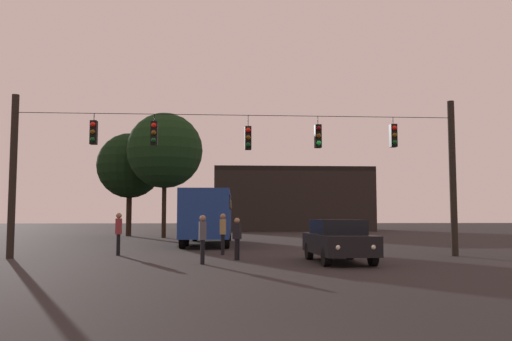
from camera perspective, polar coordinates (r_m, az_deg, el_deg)
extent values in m
plane|color=black|center=(29.82, -2.41, -7.93)|extent=(168.00, 168.00, 0.00)
cylinder|color=black|center=(23.28, -24.20, -0.49)|extent=(0.28, 0.28, 6.45)
cylinder|color=black|center=(23.90, 19.98, -0.72)|extent=(0.28, 0.28, 6.45)
cylinder|color=black|center=(22.18, -1.78, 5.83)|extent=(17.75, 0.02, 0.02)
cylinder|color=black|center=(22.69, -16.65, 5.39)|extent=(0.03, 0.03, 0.29)
cube|color=black|center=(22.59, -16.69, 3.84)|extent=(0.26, 0.32, 0.95)
sphere|color=red|center=(22.46, -16.77, 4.67)|extent=(0.20, 0.20, 0.20)
sphere|color=#5B3D0C|center=(22.42, -16.79, 3.91)|extent=(0.20, 0.20, 0.20)
sphere|color=#0C4219|center=(22.37, -16.81, 3.15)|extent=(0.20, 0.20, 0.20)
cylinder|color=black|center=(22.29, -10.63, 5.45)|extent=(0.03, 0.03, 0.29)
cube|color=black|center=(22.18, -10.65, 3.86)|extent=(0.26, 0.32, 0.95)
sphere|color=red|center=(22.05, -10.69, 4.70)|extent=(0.20, 0.20, 0.20)
sphere|color=#5B3D0C|center=(22.01, -10.71, 3.93)|extent=(0.20, 0.20, 0.20)
sphere|color=#0C4219|center=(21.97, -10.72, 3.16)|extent=(0.20, 0.20, 0.20)
cylinder|color=black|center=(22.15, -0.84, 5.22)|extent=(0.03, 0.03, 0.45)
cube|color=black|center=(22.04, -0.84, 3.43)|extent=(0.26, 0.32, 0.95)
sphere|color=red|center=(21.91, -0.82, 4.27)|extent=(0.20, 0.20, 0.20)
sphere|color=#5B3D0C|center=(21.87, -0.82, 3.49)|extent=(0.20, 0.20, 0.20)
sphere|color=#0C4219|center=(21.82, -0.82, 2.72)|extent=(0.20, 0.20, 0.20)
cylinder|color=black|center=(22.50, 6.51, 5.23)|extent=(0.03, 0.03, 0.35)
cube|color=black|center=(22.40, 6.53, 3.59)|extent=(0.26, 0.32, 0.95)
sphere|color=#510A0A|center=(22.27, 6.61, 4.42)|extent=(0.20, 0.20, 0.20)
sphere|color=#5B3D0C|center=(22.22, 6.61, 3.66)|extent=(0.20, 0.20, 0.20)
sphere|color=#1EE04C|center=(22.18, 6.62, 2.89)|extent=(0.20, 0.20, 0.20)
cylinder|color=black|center=(23.28, 14.20, 5.08)|extent=(0.03, 0.03, 0.29)
cube|color=black|center=(23.19, 14.23, 3.57)|extent=(0.26, 0.32, 0.95)
sphere|color=red|center=(23.06, 14.35, 4.37)|extent=(0.20, 0.20, 0.20)
sphere|color=#5B3D0C|center=(23.02, 14.37, 3.63)|extent=(0.20, 0.20, 0.20)
sphere|color=#0C4219|center=(22.98, 14.38, 2.89)|extent=(0.20, 0.20, 0.20)
cube|color=navy|center=(31.74, -4.97, -4.56)|extent=(2.87, 11.08, 2.50)
cube|color=black|center=(31.74, -4.96, -3.46)|extent=(2.89, 10.42, 0.70)
cylinder|color=black|center=(35.78, -6.45, -6.57)|extent=(0.31, 1.01, 1.00)
cylinder|color=black|center=(35.68, -2.87, -6.60)|extent=(0.31, 1.01, 1.00)
cylinder|color=black|center=(29.64, -7.37, -6.95)|extent=(0.31, 1.01, 1.00)
cylinder|color=black|center=(29.52, -3.04, -6.99)|extent=(0.31, 1.01, 1.00)
cylinder|color=black|center=(27.67, -7.75, -7.11)|extent=(0.31, 1.01, 1.00)
cylinder|color=black|center=(27.54, -3.11, -7.15)|extent=(0.31, 1.01, 1.00)
cube|color=beige|center=(35.04, -4.69, -3.58)|extent=(2.59, 0.89, 0.56)
cube|color=beige|center=(29.00, -5.24, -3.34)|extent=(2.59, 0.89, 0.56)
cube|color=black|center=(19.64, 8.68, -7.62)|extent=(1.93, 4.35, 0.68)
cube|color=black|center=(19.77, 8.55, -5.87)|extent=(1.66, 2.37, 0.52)
cylinder|color=black|center=(18.52, 12.20, -8.80)|extent=(0.24, 0.65, 0.64)
cylinder|color=black|center=(18.10, 7.38, -8.97)|extent=(0.24, 0.65, 0.64)
cylinder|color=black|center=(21.23, 9.82, -8.30)|extent=(0.24, 0.65, 0.64)
cylinder|color=black|center=(20.87, 5.59, -8.42)|extent=(0.24, 0.65, 0.64)
sphere|color=white|center=(17.79, 12.20, -7.88)|extent=(0.18, 0.18, 0.18)
sphere|color=white|center=(17.47, 8.57, -7.99)|extent=(0.18, 0.18, 0.18)
cylinder|color=black|center=(23.63, -14.25, -7.57)|extent=(0.14, 0.14, 0.88)
cylinder|color=black|center=(23.47, -14.29, -7.59)|extent=(0.14, 0.14, 0.88)
cube|color=maroon|center=(23.52, -14.24, -5.71)|extent=(0.27, 0.38, 0.66)
sphere|color=#8C6B51|center=(23.52, -14.21, -4.62)|extent=(0.24, 0.24, 0.24)
cylinder|color=black|center=(18.78, -5.64, -8.54)|extent=(0.14, 0.14, 0.83)
cylinder|color=black|center=(18.94, -5.67, -8.50)|extent=(0.14, 0.14, 0.83)
cube|color=#4C4C56|center=(18.83, -5.63, -6.31)|extent=(0.27, 0.38, 0.62)
sphere|color=#8C6B51|center=(18.82, -5.62, -5.02)|extent=(0.22, 0.22, 0.22)
cylinder|color=black|center=(20.59, -1.94, -8.29)|extent=(0.14, 0.14, 0.78)
cylinder|color=black|center=(20.44, -2.08, -8.32)|extent=(0.14, 0.14, 0.78)
cube|color=black|center=(20.49, -2.00, -6.40)|extent=(0.35, 0.42, 0.58)
sphere|color=#8C6B51|center=(20.48, -2.00, -5.29)|extent=(0.21, 0.21, 0.21)
cylinder|color=black|center=(23.25, -3.49, -7.77)|extent=(0.14, 0.14, 0.86)
cylinder|color=black|center=(23.09, -3.53, -7.79)|extent=(0.14, 0.14, 0.86)
cube|color=#997F4C|center=(23.15, -3.50, -5.91)|extent=(0.27, 0.38, 0.65)
sphere|color=#8C6B51|center=(23.14, -3.49, -4.82)|extent=(0.23, 0.23, 0.23)
cube|color=black|center=(61.64, 3.46, -3.36)|extent=(16.81, 11.86, 6.25)
cube|color=black|center=(61.81, 3.45, -0.23)|extent=(16.81, 11.86, 0.50)
cylinder|color=black|center=(44.95, -13.22, -4.28)|extent=(0.43, 0.43, 3.84)
sphere|color=black|center=(45.13, -13.13, 0.50)|extent=(5.26, 5.26, 5.26)
cylinder|color=black|center=(40.95, -9.65, -3.82)|extent=(0.33, 0.33, 4.54)
sphere|color=black|center=(41.23, -9.56, 2.09)|extent=(5.65, 5.65, 5.65)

